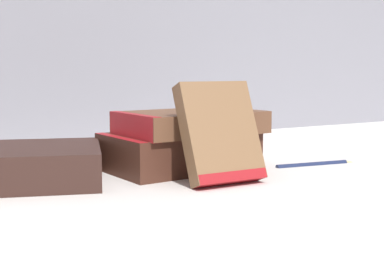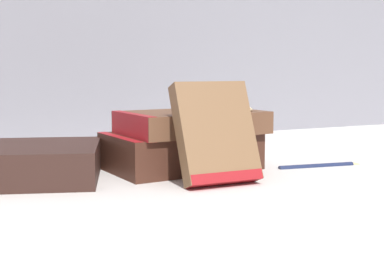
{
  "view_description": "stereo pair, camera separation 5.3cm",
  "coord_description": "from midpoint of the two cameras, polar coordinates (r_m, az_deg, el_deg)",
  "views": [
    {
      "loc": [
        -0.32,
        -0.6,
        0.14
      ],
      "look_at": [
        0.03,
        0.02,
        0.05
      ],
      "focal_mm": 50.0,
      "sensor_mm": 36.0,
      "label": 1
    },
    {
      "loc": [
        -0.28,
        -0.62,
        0.14
      ],
      "look_at": [
        0.03,
        0.02,
        0.05
      ],
      "focal_mm": 50.0,
      "sensor_mm": 36.0,
      "label": 2
    }
  ],
  "objects": [
    {
      "name": "reading_glasses",
      "position": [
        0.82,
        -8.48,
        -2.94
      ],
      "size": [
        0.1,
        0.06,
        0.0
      ],
      "rotation": [
        0.0,
        0.0,
        0.26
      ],
      "color": "#ADADB2",
      "rests_on": "ground_plane"
    },
    {
      "name": "fountain_pen",
      "position": [
        0.79,
        15.47,
        -3.27
      ],
      "size": [
        0.13,
        0.03,
        0.01
      ],
      "rotation": [
        0.0,
        0.0,
        -0.15
      ],
      "color": "#1E284C",
      "rests_on": "ground_plane"
    },
    {
      "name": "pocket_watch",
      "position": [
        0.74,
        6.17,
        2.43
      ],
      "size": [
        0.06,
        0.06,
        0.01
      ],
      "color": "silver",
      "rests_on": "book_flat_top"
    },
    {
      "name": "book_leaning_front",
      "position": [
        0.65,
        4.96,
        -0.53
      ],
      "size": [
        0.1,
        0.07,
        0.12
      ],
      "rotation": [
        -0.38,
        0.0,
        0.0
      ],
      "color": "brown",
      "rests_on": "ground_plane"
    },
    {
      "name": "book_flat_bottom",
      "position": [
        0.74,
        0.48,
        -2.06
      ],
      "size": [
        0.21,
        0.14,
        0.05
      ],
      "rotation": [
        0.0,
        0.0,
        0.09
      ],
      "color": "#422319",
      "rests_on": "ground_plane"
    },
    {
      "name": "ground_plane",
      "position": [
        0.7,
        0.52,
        -4.75
      ],
      "size": [
        3.0,
        3.0,
        0.0
      ],
      "primitive_type": "plane",
      "color": "silver"
    },
    {
      "name": "book_flat_top",
      "position": [
        0.73,
        1.7,
        1.02
      ],
      "size": [
        0.2,
        0.13,
        0.03
      ],
      "rotation": [
        0.0,
        0.0,
        0.08
      ],
      "color": "brown",
      "rests_on": "book_flat_bottom"
    }
  ]
}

